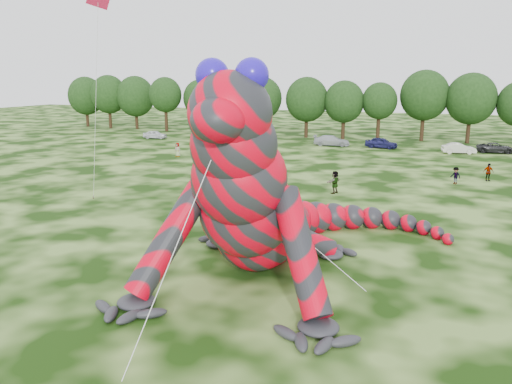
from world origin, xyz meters
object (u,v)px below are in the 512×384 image
Objects in this scene: tree_6 at (262,106)px; car_2 at (250,137)px; inflatable_gecko at (265,166)px; spectator_5 at (335,182)px; car_6 at (496,148)px; tree_7 at (307,107)px; tree_10 at (424,106)px; tree_4 at (201,106)px; spectator_0 at (244,167)px; car_0 at (155,135)px; spectator_2 at (456,176)px; tree_3 at (166,104)px; spectator_4 at (178,150)px; tree_1 at (109,102)px; tree_8 at (344,110)px; car_4 at (381,143)px; tree_11 at (470,108)px; car_3 at (332,141)px; tree_0 at (86,102)px; flying_kite at (98,16)px; tree_5 at (235,104)px; spectator_3 at (488,172)px; tree_2 at (136,103)px; tree_9 at (379,111)px; car_5 at (459,148)px; car_1 at (205,136)px.

tree_6 is 1.94× the size of car_2.
inflatable_gecko reaches higher than spectator_5.
spectator_5 is at bearing 150.65° from car_6.
tree_10 reaches higher than tree_7.
tree_4 reaches higher than spectator_0.
car_0 is 48.71m from car_6.
tree_4 is 52.27m from spectator_2.
tree_3 is 53.51m from spectator_5.
tree_4 is at bearing 126.98° from spectator_4.
car_6 is at bearing 68.23° from inflatable_gecko.
tree_4 is 0.95× the size of tree_6.
tree_8 is at bearing -1.38° from tree_1.
inflatable_gecko is at bearing 131.98° from spectator_0.
car_4 is 2.41× the size of spectator_0.
tree_11 is (18.00, 1.21, 0.56)m from tree_8.
inflatable_gecko is 13.14× the size of spectator_2.
tree_6 is at bearing 52.60° from car_3.
tree_8 is (50.34, -2.25, -0.28)m from tree_0.
flying_kite is 4.11× the size of car_0.
inflatable_gecko is 75.09m from tree_1.
spectator_0 is (24.31, -23.12, 0.26)m from car_0.
tree_5 is at bearing 56.37° from car_3.
spectator_3 is (26.60, 20.77, -12.60)m from flying_kite.
car_6 is (48.66, 2.28, 0.00)m from car_0.
tree_2 is 44.11m from tree_9.
inflatable_gecko reaches higher than car_5.
tree_3 is 49.38m from car_5.
tree_2 is 47.04m from car_4.
car_3 is at bearing -14.78° from tree_2.
spectator_2 is at bearing -131.01° from car_2.
tree_1 is 1.02× the size of tree_2.
tree_3 reaches higher than car_4.
tree_11 is at bearing -0.57° from tree_2.
car_2 is at bearing -153.17° from tree_9.
tree_2 is 28.78m from car_2.
spectator_0 is at bearing 132.96° from car_6.
car_2 is (19.26, -8.59, -4.04)m from tree_3.
spectator_0 is at bearing -141.16° from car_0.
spectator_4 is at bearing -121.61° from tree_8.
tree_8 is at bearing 66.57° from car_6.
spectator_5 is (-14.49, -29.58, 0.30)m from car_6.
spectator_0 is at bearing -163.85° from car_2.
spectator_4 is (-33.26, -26.00, -4.19)m from tree_11.
tree_11 is at bearing -0.87° from tree_0.
car_6 is (52.57, -7.82, -4.08)m from tree_3.
flying_kite reaches higher than tree_10.
tree_1 is 5.90× the size of spectator_3.
flying_kite is at bearing -162.10° from spectator_3.
tree_0 is 72.23m from car_6.
car_1 is 2.35× the size of spectator_0.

